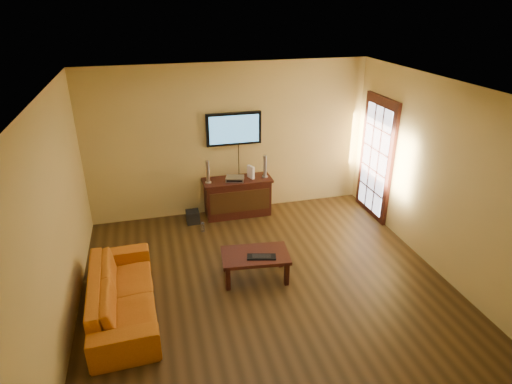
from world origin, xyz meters
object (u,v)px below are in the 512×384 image
object	(u,v)px
av_receiver	(235,179)
bottle	(203,227)
subwoofer	(193,217)
media_console	(238,197)
television	(234,129)
coffee_table	(255,257)
keyboard	(262,257)
speaker_left	(208,173)
sofa	(122,287)
game_console	(251,172)
speaker_right	(265,167)

from	to	relation	value
av_receiver	bottle	xyz separation A→B (m)	(-0.67, -0.43, -0.65)
subwoofer	media_console	bearing A→B (deg)	7.57
media_console	bottle	bearing A→B (deg)	-146.72
television	coffee_table	bearing A→B (deg)	-94.74
av_receiver	keyboard	distance (m)	2.08
media_console	subwoofer	size ratio (longest dim) A/B	5.50
av_receiver	speaker_left	bearing A→B (deg)	-165.70
coffee_table	subwoofer	bearing A→B (deg)	109.52
sofa	television	bearing A→B (deg)	-40.60
game_console	subwoofer	size ratio (longest dim) A/B	1.02
subwoofer	bottle	bearing A→B (deg)	-70.92
speaker_right	subwoofer	size ratio (longest dim) A/B	1.80
coffee_table	keyboard	distance (m)	0.14
television	speaker_left	xyz separation A→B (m)	(-0.52, -0.21, -0.69)
speaker_right	subwoofer	xyz separation A→B (m)	(-1.35, -0.10, -0.77)
bottle	game_console	bearing A→B (deg)	26.05
coffee_table	sofa	world-z (taller)	sofa
speaker_left	keyboard	size ratio (longest dim) A/B	0.97
game_console	keyboard	xyz separation A→B (m)	(-0.37, -2.09, -0.40)
television	speaker_right	xyz separation A→B (m)	(0.51, -0.21, -0.69)
sofa	av_receiver	size ratio (longest dim) A/B	6.20
speaker_left	sofa	bearing A→B (deg)	-122.80
coffee_table	speaker_right	distance (m)	2.16
coffee_table	sofa	xyz separation A→B (m)	(-1.79, -0.29, 0.04)
media_console	subwoofer	world-z (taller)	media_console
media_console	keyboard	size ratio (longest dim) A/B	2.93
television	game_console	xyz separation A→B (m)	(0.25, -0.19, -0.76)
speaker_left	speaker_right	world-z (taller)	speaker_left
speaker_left	bottle	xyz separation A→B (m)	(-0.20, -0.45, -0.80)
subwoofer	bottle	world-z (taller)	subwoofer
speaker_right	television	bearing A→B (deg)	157.69
television	coffee_table	xyz separation A→B (m)	(-0.18, -2.18, -1.23)
game_console	av_receiver	bearing A→B (deg)	165.09
sofa	av_receiver	xyz separation A→B (m)	(1.92, 2.23, 0.35)
sofa	game_console	distance (m)	3.21
coffee_table	speaker_right	world-z (taller)	speaker_right
game_console	coffee_table	bearing A→B (deg)	-125.05
sofa	speaker_right	world-z (taller)	speaker_right
sofa	game_console	xyz separation A→B (m)	(2.22, 2.27, 0.43)
sofa	game_console	world-z (taller)	game_console
sofa	av_receiver	distance (m)	2.97
media_console	speaker_left	bearing A→B (deg)	-177.98
television	speaker_left	distance (m)	0.89
keyboard	television	bearing A→B (deg)	87.01
coffee_table	speaker_left	bearing A→B (deg)	99.86
game_console	television	bearing A→B (deg)	119.79
media_console	speaker_left	xyz separation A→B (m)	(-0.52, -0.02, 0.53)
game_console	sofa	bearing A→B (deg)	-157.14
sofa	speaker_right	size ratio (longest dim) A/B	4.84
media_console	keyboard	xyz separation A→B (m)	(-0.12, -2.09, 0.06)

